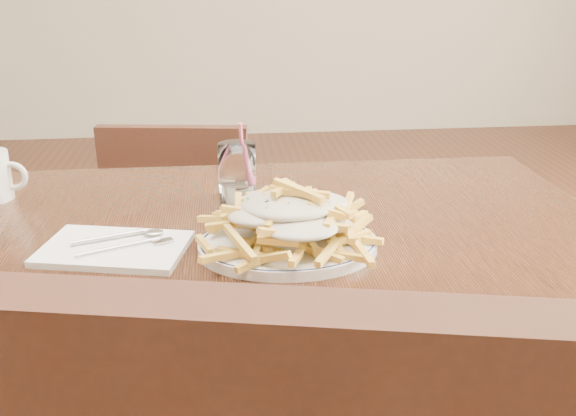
{
  "coord_description": "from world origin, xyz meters",
  "views": [
    {
      "loc": [
        -0.04,
        -0.93,
        1.17
      ],
      "look_at": [
        0.05,
        -0.04,
        0.82
      ],
      "focal_mm": 40.0,
      "sensor_mm": 36.0,
      "label": 1
    }
  ],
  "objects": [
    {
      "name": "table",
      "position": [
        0.0,
        0.0,
        0.67
      ],
      "size": [
        1.2,
        0.8,
        0.75
      ],
      "color": "black",
      "rests_on": "ground"
    },
    {
      "name": "chair_far",
      "position": [
        -0.16,
        0.68,
        0.45
      ],
      "size": [
        0.41,
        0.41,
        0.79
      ],
      "color": "black",
      "rests_on": "ground"
    },
    {
      "name": "fries_plate",
      "position": [
        0.05,
        -0.04,
        0.76
      ],
      "size": [
        0.29,
        0.26,
        0.02
      ],
      "color": "white",
      "rests_on": "table"
    },
    {
      "name": "loaded_fries",
      "position": [
        0.05,
        -0.04,
        0.81
      ],
      "size": [
        0.3,
        0.26,
        0.08
      ],
      "color": "gold",
      "rests_on": "fries_plate"
    },
    {
      "name": "napkin",
      "position": [
        -0.22,
        -0.02,
        0.76
      ],
      "size": [
        0.24,
        0.18,
        0.01
      ],
      "primitive_type": "cube",
      "rotation": [
        0.0,
        0.0,
        -0.22
      ],
      "color": "white",
      "rests_on": "table"
    },
    {
      "name": "cutlery",
      "position": [
        -0.22,
        -0.02,
        0.76
      ],
      "size": [
        0.16,
        0.11,
        0.01
      ],
      "color": "silver",
      "rests_on": "napkin"
    },
    {
      "name": "water_glass",
      "position": [
        -0.02,
        0.17,
        0.8
      ],
      "size": [
        0.07,
        0.07,
        0.15
      ],
      "color": "white",
      "rests_on": "table"
    }
  ]
}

